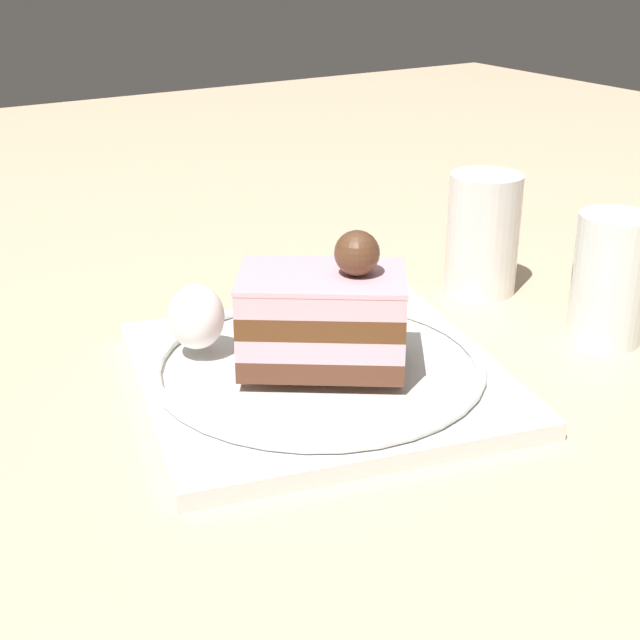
{
  "coord_description": "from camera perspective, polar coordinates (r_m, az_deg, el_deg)",
  "views": [
    {
      "loc": [
        0.29,
        0.48,
        0.3
      ],
      "look_at": [
        -0.01,
        0.0,
        0.05
      ],
      "focal_mm": 51.01,
      "sensor_mm": 36.0,
      "label": 1
    }
  ],
  "objects": [
    {
      "name": "dessert_plate",
      "position": [
        0.64,
        0.0,
        -3.33
      ],
      "size": [
        0.3,
        0.3,
        0.02
      ],
      "color": "white",
      "rests_on": "ground_plane"
    },
    {
      "name": "drink_glass_far",
      "position": [
        0.8,
        10.14,
        4.9
      ],
      "size": [
        0.06,
        0.06,
        0.11
      ],
      "color": "white",
      "rests_on": "ground_plane"
    },
    {
      "name": "whipped_cream_dollop",
      "position": [
        0.65,
        -7.77,
        0.2
      ],
      "size": [
        0.04,
        0.04,
        0.05
      ],
      "primitive_type": "ellipsoid",
      "color": "white",
      "rests_on": "dessert_plate"
    },
    {
      "name": "fork",
      "position": [
        0.71,
        -0.66,
        0.85
      ],
      "size": [
        0.06,
        0.11,
        0.0
      ],
      "color": "silver",
      "rests_on": "dessert_plate"
    },
    {
      "name": "cake_slice",
      "position": [
        0.62,
        0.23,
        0.28
      ],
      "size": [
        0.13,
        0.12,
        0.1
      ],
      "color": "brown",
      "rests_on": "dessert_plate"
    },
    {
      "name": "ground_plane",
      "position": [
        0.64,
        -0.82,
        -4.26
      ],
      "size": [
        2.4,
        2.4,
        0.0
      ],
      "primitive_type": "plane",
      "color": "#CFB08D"
    },
    {
      "name": "drink_glass_near",
      "position": [
        0.73,
        17.68,
        2.02
      ],
      "size": [
        0.06,
        0.06,
        0.1
      ],
      "color": "white",
      "rests_on": "ground_plane"
    }
  ]
}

